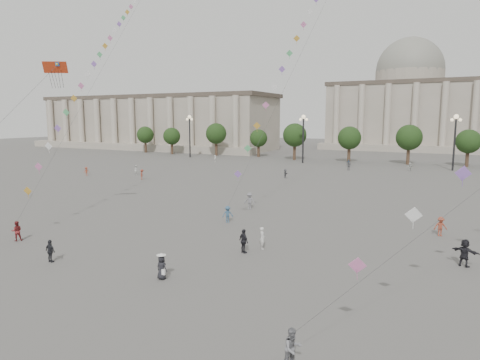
% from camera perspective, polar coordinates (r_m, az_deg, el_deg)
% --- Properties ---
extents(ground, '(360.00, 360.00, 0.00)m').
position_cam_1_polar(ground, '(27.93, -9.81, -12.86)').
color(ground, '#54524F').
rests_on(ground, ground).
extents(hall_west, '(84.00, 26.22, 17.20)m').
position_cam_1_polar(hall_west, '(146.24, -11.34, 7.53)').
color(hall_west, gray).
rests_on(hall_west, ground).
extents(hall_central, '(48.30, 34.30, 35.50)m').
position_cam_1_polar(hall_central, '(150.82, 21.42, 9.35)').
color(hall_central, gray).
rests_on(hall_central, ground).
extents(tree_row, '(137.12, 5.12, 8.00)m').
position_cam_1_polar(tree_row, '(100.07, 18.10, 5.26)').
color(tree_row, '#3C2B1E').
rests_on(tree_row, ground).
extents(lamp_post_far_west, '(2.00, 0.90, 10.65)m').
position_cam_1_polar(lamp_post_far_west, '(109.25, -6.74, 6.86)').
color(lamp_post_far_west, '#262628').
rests_on(lamp_post_far_west, ground).
extents(lamp_post_mid_west, '(2.00, 0.90, 10.65)m').
position_cam_1_polar(lamp_post_mid_west, '(95.84, 8.44, 6.63)').
color(lamp_post_mid_west, '#262628').
rests_on(lamp_post_mid_west, ground).
extents(lamp_post_mid_east, '(2.00, 0.90, 10.65)m').
position_cam_1_polar(lamp_post_mid_east, '(90.75, 26.76, 5.74)').
color(lamp_post_mid_east, '#262628').
rests_on(lamp_post_mid_east, ground).
extents(person_crowd_0, '(0.98, 0.73, 1.55)m').
position_cam_1_polar(person_crowd_0, '(90.33, 14.28, 2.18)').
color(person_crowd_0, '#314D6E').
rests_on(person_crowd_0, ground).
extents(person_crowd_1, '(1.05, 1.04, 1.71)m').
position_cam_1_polar(person_crowd_1, '(77.71, -13.68, 1.30)').
color(person_crowd_1, silver).
rests_on(person_crowd_1, ground).
extents(person_crowd_2, '(1.05, 1.13, 1.53)m').
position_cam_1_polar(person_crowd_2, '(79.03, -19.79, 1.09)').
color(person_crowd_2, '#9E422B').
rests_on(person_crowd_2, ground).
extents(person_crowd_3, '(1.86, 1.17, 1.92)m').
position_cam_1_polar(person_crowd_3, '(33.09, 27.77, -8.59)').
color(person_crowd_3, black).
rests_on(person_crowd_3, ground).
extents(person_crowd_4, '(1.32, 1.49, 1.64)m').
position_cam_1_polar(person_crowd_4, '(86.91, 21.71, 1.64)').
color(person_crowd_4, silver).
rests_on(person_crowd_4, ground).
extents(person_crowd_6, '(1.28, 0.84, 1.86)m').
position_cam_1_polar(person_crowd_6, '(47.22, 1.28, -2.80)').
color(person_crowd_6, slate).
rests_on(person_crowd_6, ground).
extents(person_crowd_8, '(1.24, 0.98, 1.68)m').
position_cam_1_polar(person_crowd_8, '(40.46, 25.18, -5.62)').
color(person_crowd_8, brown).
rests_on(person_crowd_8, ground).
extents(person_crowd_10, '(0.40, 0.58, 1.52)m').
position_cam_1_polar(person_crowd_10, '(98.32, -3.31, 2.90)').
color(person_crowd_10, white).
rests_on(person_crowd_10, ground).
extents(person_crowd_12, '(1.24, 1.42, 1.55)m').
position_cam_1_polar(person_crowd_12, '(71.84, 6.06, 0.87)').
color(person_crowd_12, slate).
rests_on(person_crowd_12, ground).
extents(person_crowd_13, '(0.69, 0.75, 1.72)m').
position_cam_1_polar(person_crowd_13, '(33.21, 3.00, -7.73)').
color(person_crowd_13, silver).
rests_on(person_crowd_13, ground).
extents(person_crowd_16, '(1.06, 0.60, 1.70)m').
position_cam_1_polar(person_crowd_16, '(84.57, 14.28, 1.83)').
color(person_crowd_16, '#5D5E62').
rests_on(person_crowd_16, ground).
extents(person_crowd_17, '(1.12, 1.24, 1.67)m').
position_cam_1_polar(person_crowd_17, '(71.61, -12.93, 0.73)').
color(person_crowd_17, brown).
rests_on(person_crowd_17, ground).
extents(tourist_1, '(1.15, 0.93, 1.83)m').
position_cam_1_polar(tourist_1, '(32.17, 0.50, -8.15)').
color(tourist_1, black).
rests_on(tourist_1, ground).
extents(tourist_4, '(0.97, 0.47, 1.61)m').
position_cam_1_polar(tourist_4, '(33.01, -23.97, -8.65)').
color(tourist_4, '#222328').
rests_on(tourist_4, ground).
extents(kite_flyer_0, '(0.98, 1.02, 1.65)m').
position_cam_1_polar(kite_flyer_0, '(39.74, -27.62, -6.04)').
color(kite_flyer_0, maroon).
rests_on(kite_flyer_0, ground).
extents(kite_flyer_1, '(1.19, 1.14, 1.63)m').
position_cam_1_polar(kite_flyer_1, '(41.29, -1.66, -4.59)').
color(kite_flyer_1, '#355777').
rests_on(kite_flyer_1, ground).
extents(kite_flyer_2, '(1.02, 1.05, 1.71)m').
position_cam_1_polar(kite_flyer_2, '(18.56, 7.04, -21.40)').
color(kite_flyer_2, slate).
rests_on(kite_flyer_2, ground).
extents(hat_person, '(0.77, 0.60, 1.69)m').
position_cam_1_polar(hat_person, '(27.66, -10.41, -11.28)').
color(hat_person, black).
rests_on(hat_person, ground).
extents(dragon_kite, '(2.67, 9.42, 21.86)m').
position_cam_1_polar(dragon_kite, '(44.38, -23.53, 12.58)').
color(dragon_kite, '#AF2F12').
rests_on(dragon_kite, ground).
extents(kite_train_west, '(22.14, 45.97, 63.50)m').
position_cam_1_polar(kite_train_west, '(64.67, -16.36, 18.02)').
color(kite_train_west, '#3F3F3F').
rests_on(kite_train_west, ground).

